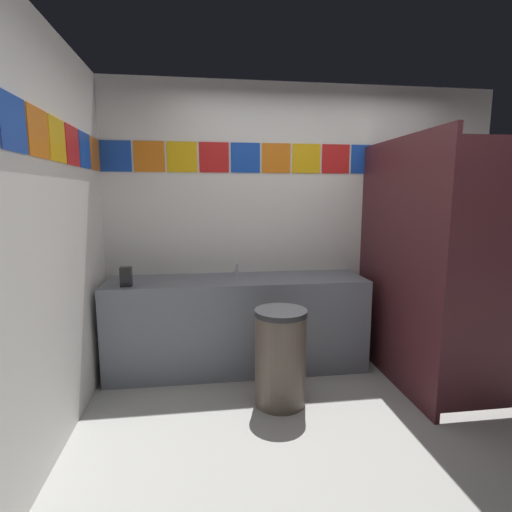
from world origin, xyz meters
TOP-DOWN VIEW (x-y plane):
  - ground_plane at (0.00, 0.00)m, footprint 8.23×8.23m
  - wall_back at (-0.00, 1.49)m, footprint 3.74×0.09m
  - wall_side at (-1.91, 0.00)m, footprint 0.09×2.91m
  - vanity_counter at (-0.68, 1.17)m, footprint 2.28×0.58m
  - faucet_center at (-0.68, 1.25)m, footprint 0.04×0.10m
  - soap_dispenser at (-1.60, 1.00)m, footprint 0.09×0.09m
  - stall_divider at (0.76, 0.51)m, footprint 0.92×1.39m
  - toilet at (1.18, 0.98)m, footprint 0.39×0.49m
  - trash_bin at (-0.42, 0.50)m, footprint 0.39×0.39m

SIDE VIEW (x-z plane):
  - ground_plane at x=0.00m, z-range 0.00..0.00m
  - toilet at x=1.18m, z-range -0.07..0.67m
  - trash_bin at x=-0.42m, z-range 0.00..0.73m
  - vanity_counter at x=-0.68m, z-range 0.01..0.84m
  - faucet_center at x=-0.68m, z-range 0.81..0.95m
  - soap_dispenser at x=-1.60m, z-range 0.83..0.99m
  - stall_divider at x=0.76m, z-range 0.00..2.02m
  - wall_side at x=-1.91m, z-range 0.01..2.59m
  - wall_back at x=0.00m, z-range 0.01..2.59m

